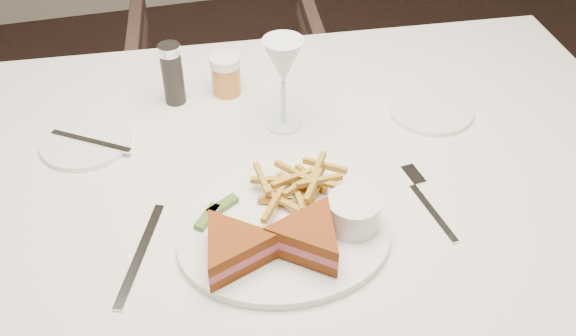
{
  "coord_description": "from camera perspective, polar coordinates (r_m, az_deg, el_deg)",
  "views": [
    {
      "loc": [
        -0.02,
        -0.52,
        1.46
      ],
      "look_at": [
        0.19,
        0.23,
        0.8
      ],
      "focal_mm": 40.0,
      "sensor_mm": 36.0,
      "label": 1
    }
  ],
  "objects": [
    {
      "name": "table",
      "position": [
        1.36,
        -0.56,
        -12.37
      ],
      "size": [
        1.44,
        1.02,
        0.75
      ],
      "primitive_type": "cube",
      "rotation": [
        0.0,
        0.0,
        -0.09
      ],
      "color": "silver",
      "rests_on": "ground"
    },
    {
      "name": "chair_far",
      "position": [
        2.11,
        -5.22,
        7.06
      ],
      "size": [
        0.66,
        0.63,
        0.61
      ],
      "primitive_type": "imported",
      "rotation": [
        0.0,
        0.0,
        3.01
      ],
      "color": "#44302A",
      "rests_on": "ground"
    },
    {
      "name": "table_setting",
      "position": [
        1.02,
        -1.05,
        -0.95
      ],
      "size": [
        0.79,
        0.62,
        0.18
      ],
      "color": "white",
      "rests_on": "table"
    }
  ]
}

